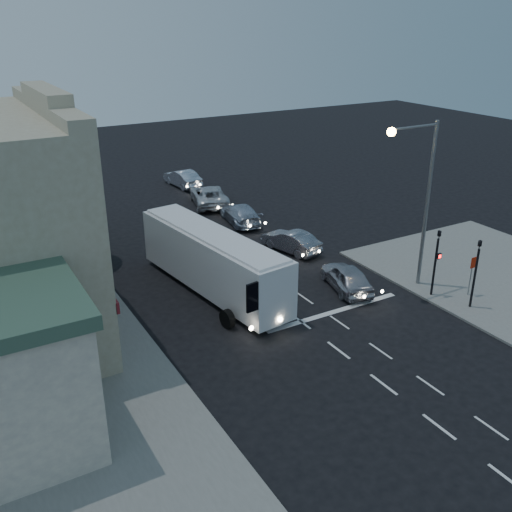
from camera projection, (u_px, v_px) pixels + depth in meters
ground at (325, 340)px, 26.50m from camera, size 120.00×120.00×0.00m
sidewalk_far at (1, 334)px, 26.87m from camera, size 12.00×50.00×0.12m
road_markings at (307, 305)px, 29.73m from camera, size 8.00×30.55×0.01m
tour_bus at (213, 260)px, 30.54m from camera, size 3.75×11.45×3.44m
car_suv at (347, 277)px, 31.19m from camera, size 2.71×4.53×1.44m
car_sedan_a at (291, 241)px, 36.26m from camera, size 2.37×4.39×1.37m
car_sedan_b at (240, 214)px, 41.26m from camera, size 2.71×5.07×1.40m
car_sedan_c at (209, 196)px, 45.22m from camera, size 3.91×5.93×1.52m
car_extra at (183, 178)px, 50.10m from camera, size 1.96×4.60×1.48m
traffic_signal_main at (437, 255)px, 29.68m from camera, size 0.25×0.35×4.10m
traffic_signal_side at (476, 266)px, 28.42m from camera, size 0.18×0.15×4.10m
regulatory_sign at (472, 270)px, 29.97m from camera, size 0.45×0.12×2.20m
streetlight at (420, 188)px, 29.41m from camera, size 3.32×0.44×9.00m
street_tree at (59, 192)px, 32.96m from camera, size 4.00×4.00×6.20m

